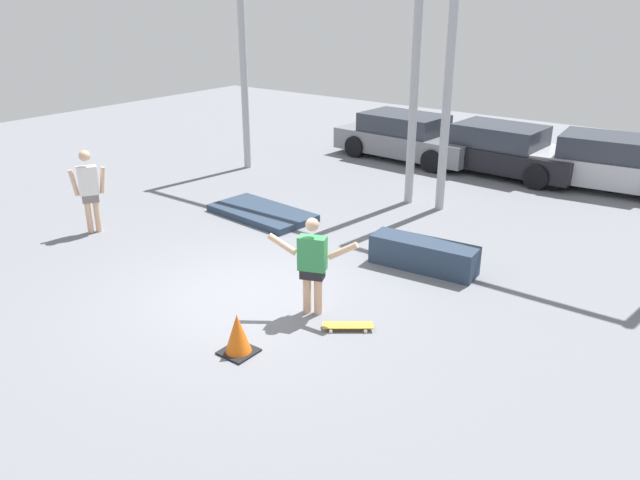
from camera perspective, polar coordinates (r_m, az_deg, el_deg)
The scene contains 12 objects.
ground_plane at distance 10.62m, azimuth -6.16°, elevation -5.08°, with size 36.00×36.00×0.00m, color slate.
skateboarder at distance 9.65m, azimuth -0.70°, elevation -2.04°, with size 1.39×0.62×1.60m.
skateboard at distance 9.55m, azimuth 2.57°, elevation -7.82°, with size 0.74×0.63×0.08m.
grind_box at distance 11.61m, azimuth 9.44°, elevation -1.34°, with size 1.98×0.57×0.55m, color #28384C.
manual_pad at distance 14.29m, azimuth -5.33°, elevation 2.49°, with size 2.46×1.25×0.15m, color #28384C.
canopy_support_left at distance 16.11m, azimuth 0.09°, elevation 17.46°, with size 5.53×0.20×5.83m.
canopy_support_right at distance 13.35m, azimuth 22.54°, elevation 14.98°, with size 5.53×0.20×5.83m.
parked_car_grey at distance 19.32m, azimuth 7.92°, elevation 9.27°, with size 4.50×2.09×1.35m.
parked_car_black at distance 18.22m, azimuth 16.34°, elevation 7.84°, with size 4.28×2.03×1.36m.
parked_car_silver at distance 17.72m, azimuth 24.88°, elevation 6.35°, with size 4.10×2.17×1.38m.
bystander at distance 13.85m, azimuth -20.37°, elevation 4.52°, with size 0.46×0.67×1.77m.
traffic_cone at distance 8.93m, azimuth -7.53°, elevation -8.54°, with size 0.47×0.47×0.61m.
Camera 1 is at (6.58, -6.83, 4.78)m, focal length 35.00 mm.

